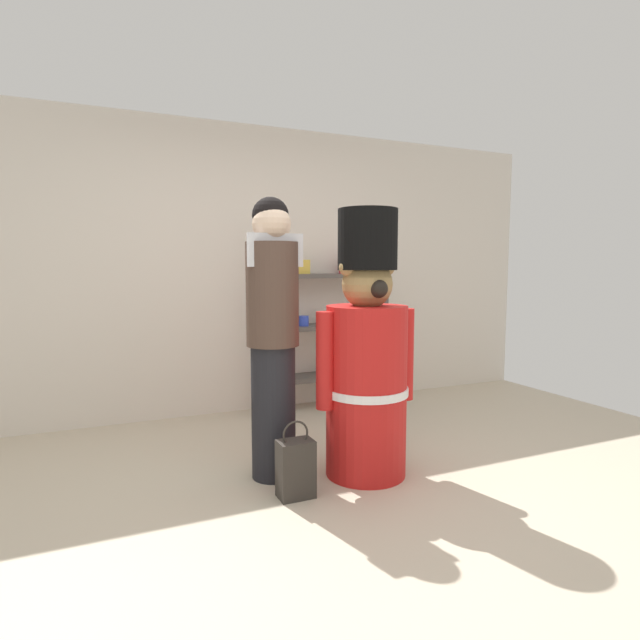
# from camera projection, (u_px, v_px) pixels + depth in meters

# --- Properties ---
(ground_plane) EXTENTS (6.40, 6.40, 0.00)m
(ground_plane) POSITION_uv_depth(u_px,v_px,m) (341.00, 508.00, 2.84)
(ground_plane) COLOR beige
(back_wall) EXTENTS (6.40, 0.12, 2.60)m
(back_wall) POSITION_uv_depth(u_px,v_px,m) (236.00, 270.00, 4.71)
(back_wall) COLOR silver
(back_wall) RESTS_ON ground_plane
(merchandise_shelf) EXTENTS (1.19, 0.35, 1.60)m
(merchandise_shelf) POSITION_uv_depth(u_px,v_px,m) (325.00, 322.00, 4.88)
(merchandise_shelf) COLOR #4C4742
(merchandise_shelf) RESTS_ON ground_plane
(teddy_bear_guard) EXTENTS (0.69, 0.53, 1.68)m
(teddy_bear_guard) POSITION_uv_depth(u_px,v_px,m) (366.00, 361.00, 3.25)
(teddy_bear_guard) COLOR red
(teddy_bear_guard) RESTS_ON ground_plane
(person_shopper) EXTENTS (0.34, 0.33, 1.75)m
(person_shopper) POSITION_uv_depth(u_px,v_px,m) (273.00, 330.00, 3.19)
(person_shopper) COLOR black
(person_shopper) RESTS_ON ground_plane
(shopping_bag) EXTENTS (0.21, 0.14, 0.45)m
(shopping_bag) POSITION_uv_depth(u_px,v_px,m) (296.00, 468.00, 2.97)
(shopping_bag) COLOR #332D28
(shopping_bag) RESTS_ON ground_plane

